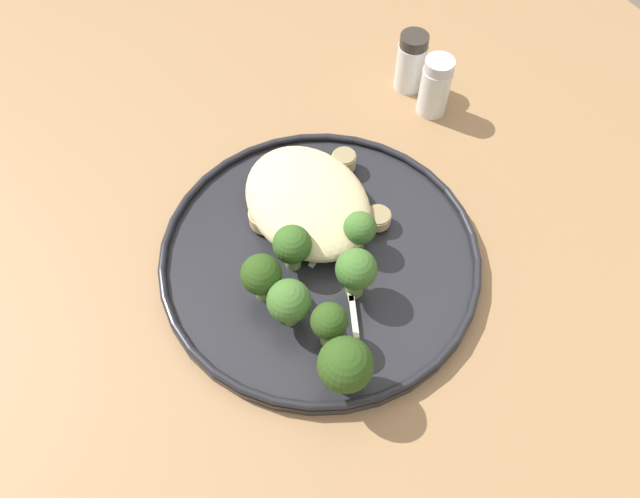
# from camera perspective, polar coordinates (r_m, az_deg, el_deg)

# --- Properties ---
(ground) EXTENTS (6.00, 6.00, 0.00)m
(ground) POSITION_cam_1_polar(r_m,az_deg,el_deg) (1.27, 0.55, -17.47)
(ground) COLOR #665B51
(wooden_dining_table) EXTENTS (1.40, 1.00, 0.74)m
(wooden_dining_table) POSITION_cam_1_polar(r_m,az_deg,el_deg) (0.66, 1.01, -1.98)
(wooden_dining_table) COLOR #9E754C
(wooden_dining_table) RESTS_ON ground
(dinner_plate) EXTENTS (0.29, 0.29, 0.02)m
(dinner_plate) POSITION_cam_1_polar(r_m,az_deg,el_deg) (0.56, 0.00, -0.64)
(dinner_plate) COLOR #232328
(dinner_plate) RESTS_ON wooden_dining_table
(noodle_bed) EXTENTS (0.14, 0.11, 0.04)m
(noodle_bed) POSITION_cam_1_polar(r_m,az_deg,el_deg) (0.57, -1.16, 4.44)
(noodle_bed) COLOR beige
(noodle_bed) RESTS_ON dinner_plate
(seared_scallop_rear_pale) EXTENTS (0.03, 0.03, 0.01)m
(seared_scallop_rear_pale) POSITION_cam_1_polar(r_m,az_deg,el_deg) (0.58, -1.30, 3.90)
(seared_scallop_rear_pale) COLOR #E5C689
(seared_scallop_rear_pale) RESTS_ON dinner_plate
(seared_scallop_tilted_round) EXTENTS (0.02, 0.02, 0.02)m
(seared_scallop_tilted_round) POSITION_cam_1_polar(r_m,az_deg,el_deg) (0.61, 2.22, 8.17)
(seared_scallop_tilted_round) COLOR #E5C689
(seared_scallop_tilted_round) RESTS_ON dinner_plate
(seared_scallop_on_noodles) EXTENTS (0.02, 0.02, 0.01)m
(seared_scallop_on_noodles) POSITION_cam_1_polar(r_m,az_deg,el_deg) (0.57, 5.37, 2.88)
(seared_scallop_on_noodles) COLOR #E5C689
(seared_scallop_on_noodles) RESTS_ON dinner_plate
(seared_scallop_left_edge) EXTENTS (0.03, 0.03, 0.01)m
(seared_scallop_left_edge) POSITION_cam_1_polar(r_m,az_deg,el_deg) (0.56, 0.06, 1.99)
(seared_scallop_left_edge) COLOR beige
(seared_scallop_left_edge) RESTS_ON dinner_plate
(seared_scallop_tiny_bay) EXTENTS (0.03, 0.03, 0.02)m
(seared_scallop_tiny_bay) POSITION_cam_1_polar(r_m,az_deg,el_deg) (0.57, -5.00, 3.03)
(seared_scallop_tiny_bay) COLOR #E5C689
(seared_scallop_tiny_bay) RESTS_ON dinner_plate
(broccoli_floret_rear_charred) EXTENTS (0.03, 0.03, 0.05)m
(broccoli_floret_rear_charred) POSITION_cam_1_polar(r_m,az_deg,el_deg) (0.53, -2.57, 0.31)
(broccoli_floret_rear_charred) COLOR #89A356
(broccoli_floret_rear_charred) RESTS_ON dinner_plate
(broccoli_floret_center_pile) EXTENTS (0.03, 0.03, 0.04)m
(broccoli_floret_center_pile) POSITION_cam_1_polar(r_m,az_deg,el_deg) (0.54, 3.69, 1.87)
(broccoli_floret_center_pile) COLOR #7A994C
(broccoli_floret_center_pile) RESTS_ON dinner_plate
(broccoli_floret_front_edge) EXTENTS (0.03, 0.03, 0.05)m
(broccoli_floret_front_edge) POSITION_cam_1_polar(r_m,az_deg,el_deg) (0.51, -5.42, -2.49)
(broccoli_floret_front_edge) COLOR #89A356
(broccoli_floret_front_edge) RESTS_ON dinner_plate
(broccoli_floret_right_tilted) EXTENTS (0.04, 0.04, 0.05)m
(broccoli_floret_right_tilted) POSITION_cam_1_polar(r_m,az_deg,el_deg) (0.51, 3.35, -2.04)
(broccoli_floret_right_tilted) COLOR #7A994C
(broccoli_floret_right_tilted) RESTS_ON dinner_plate
(broccoli_floret_left_leaning) EXTENTS (0.04, 0.04, 0.05)m
(broccoli_floret_left_leaning) POSITION_cam_1_polar(r_m,az_deg,el_deg) (0.50, -2.87, -4.90)
(broccoli_floret_left_leaning) COLOR #7A994C
(broccoli_floret_left_leaning) RESTS_ON dinner_plate
(broccoli_floret_near_rim) EXTENTS (0.04, 0.04, 0.06)m
(broccoli_floret_near_rim) POSITION_cam_1_polar(r_m,az_deg,el_deg) (0.47, 2.35, -10.70)
(broccoli_floret_near_rim) COLOR #89A356
(broccoli_floret_near_rim) RESTS_ON dinner_plate
(broccoli_floret_tall_stalk) EXTENTS (0.03, 0.03, 0.05)m
(broccoli_floret_tall_stalk) POSITION_cam_1_polar(r_m,az_deg,el_deg) (0.49, 0.87, -6.86)
(broccoli_floret_tall_stalk) COLOR #89A356
(broccoli_floret_tall_stalk) RESTS_ON dinner_plate
(onion_sliver_long_sliver) EXTENTS (0.03, 0.04, 0.00)m
(onion_sliver_long_sliver) POSITION_cam_1_polar(r_m,az_deg,el_deg) (0.56, 0.20, -0.01)
(onion_sliver_long_sliver) COLOR silver
(onion_sliver_long_sliver) RESTS_ON dinner_plate
(onion_sliver_pale_crescent) EXTENTS (0.04, 0.02, 0.00)m
(onion_sliver_pale_crescent) POSITION_cam_1_polar(r_m,az_deg,el_deg) (0.52, 3.15, -6.27)
(onion_sliver_pale_crescent) COLOR silver
(onion_sliver_pale_crescent) RESTS_ON dinner_plate
(onion_sliver_curled_piece) EXTENTS (0.04, 0.02, 0.00)m
(onion_sliver_curled_piece) POSITION_cam_1_polar(r_m,az_deg,el_deg) (0.54, 2.60, -2.84)
(onion_sliver_curled_piece) COLOR silver
(onion_sliver_curled_piece) RESTS_ON dinner_plate
(onion_sliver_short_strip) EXTENTS (0.04, 0.01, 0.00)m
(onion_sliver_short_strip) POSITION_cam_1_polar(r_m,az_deg,el_deg) (0.55, 2.77, -0.71)
(onion_sliver_short_strip) COLOR silver
(onion_sliver_short_strip) RESTS_ON dinner_plate
(salt_shaker) EXTENTS (0.03, 0.03, 0.07)m
(salt_shaker) POSITION_cam_1_polar(r_m,az_deg,el_deg) (0.68, 10.58, 14.51)
(salt_shaker) COLOR white
(salt_shaker) RESTS_ON wooden_dining_table
(pepper_shaker) EXTENTS (0.03, 0.03, 0.07)m
(pepper_shaker) POSITION_cam_1_polar(r_m,az_deg,el_deg) (0.70, 8.40, 16.69)
(pepper_shaker) COLOR white
(pepper_shaker) RESTS_ON wooden_dining_table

